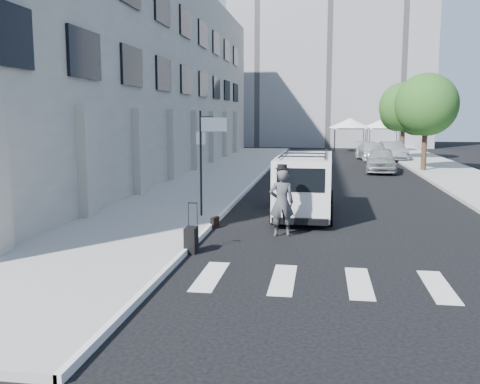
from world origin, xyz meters
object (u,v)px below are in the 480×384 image
(parked_car_a, at_px, (381,160))
(parked_car_c, at_px, (372,151))
(cargo_van, at_px, (305,184))
(businessman, at_px, (282,203))
(briefcase, at_px, (215,223))
(parked_car_b, at_px, (392,151))
(suitcase, at_px, (191,240))

(parked_car_a, bearing_deg, parked_car_c, 93.52)
(cargo_van, bearing_deg, parked_car_a, 75.34)
(businessman, distance_m, parked_car_c, 27.68)
(briefcase, distance_m, parked_car_a, 18.89)
(parked_car_b, bearing_deg, businessman, -109.18)
(briefcase, bearing_deg, businessman, -7.83)
(parked_car_a, distance_m, parked_car_b, 9.19)
(businessman, height_order, parked_car_c, businessman)
(suitcase, bearing_deg, businessman, 46.95)
(briefcase, bearing_deg, suitcase, -77.18)
(suitcase, distance_m, parked_car_c, 30.35)
(briefcase, xyz_separation_m, cargo_van, (2.70, 2.69, 0.93))
(parked_car_a, bearing_deg, briefcase, -106.40)
(briefcase, height_order, cargo_van, cargo_van)
(suitcase, xyz_separation_m, parked_car_b, (8.70, 29.67, 0.40))
(briefcase, relative_size, suitcase, 0.34)
(cargo_van, distance_m, parked_car_a, 15.47)
(businessman, distance_m, briefcase, 2.44)
(parked_car_a, relative_size, parked_car_c, 0.93)
(suitcase, relative_size, parked_car_a, 0.29)
(briefcase, distance_m, cargo_van, 3.93)
(businessman, bearing_deg, parked_car_c, -111.45)
(businessman, relative_size, briefcase, 4.50)
(parked_car_a, bearing_deg, businessman, -99.46)
(parked_car_a, xyz_separation_m, parked_car_c, (0.23, 8.84, -0.07))
(businessman, relative_size, suitcase, 1.55)
(cargo_van, bearing_deg, briefcase, -134.04)
(briefcase, bearing_deg, parked_car_c, 87.71)
(businessman, relative_size, cargo_van, 0.35)
(businessman, relative_size, parked_car_b, 0.44)
(briefcase, height_order, suitcase, suitcase)
(parked_car_b, xyz_separation_m, parked_car_c, (-1.57, -0.17, -0.04))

